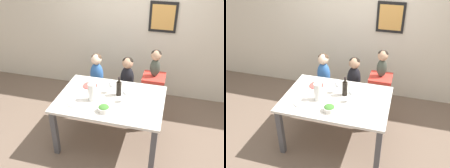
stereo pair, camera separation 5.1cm
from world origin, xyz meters
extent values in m
plane|color=#705B4C|center=(0.00, 0.00, 0.00)|extent=(14.00, 14.00, 0.00)
cube|color=beige|center=(0.00, 1.50, 1.35)|extent=(10.00, 0.06, 2.70)
cube|color=black|center=(0.50, 1.46, 1.49)|extent=(0.46, 0.02, 0.50)
cube|color=gold|center=(0.50, 1.45, 1.49)|extent=(0.37, 0.00, 0.41)
cube|color=silver|center=(0.00, 0.00, 0.73)|extent=(1.43, 1.00, 0.03)
cube|color=#4C4C51|center=(-0.66, -0.44, 0.36)|extent=(0.07, 0.07, 0.71)
cube|color=#4C4C51|center=(0.66, -0.44, 0.36)|extent=(0.07, 0.07, 0.71)
cube|color=#4C4C51|center=(-0.66, 0.44, 0.36)|extent=(0.07, 0.07, 0.71)
cube|color=#4C4C51|center=(0.66, 0.44, 0.36)|extent=(0.07, 0.07, 0.71)
cylinder|color=silver|center=(-0.60, 0.61, 0.20)|extent=(0.04, 0.04, 0.39)
cylinder|color=silver|center=(-0.29, 0.61, 0.20)|extent=(0.04, 0.04, 0.39)
cylinder|color=silver|center=(-0.60, 0.92, 0.20)|extent=(0.04, 0.04, 0.39)
cylinder|color=silver|center=(-0.29, 0.92, 0.20)|extent=(0.04, 0.04, 0.39)
cube|color=silver|center=(-0.45, 0.77, 0.42)|extent=(0.41, 0.42, 0.05)
cylinder|color=silver|center=(-0.09, 0.61, 0.20)|extent=(0.04, 0.04, 0.39)
cylinder|color=silver|center=(0.22, 0.61, 0.20)|extent=(0.04, 0.04, 0.39)
cylinder|color=silver|center=(-0.09, 0.92, 0.20)|extent=(0.04, 0.04, 0.39)
cylinder|color=silver|center=(0.22, 0.92, 0.20)|extent=(0.04, 0.04, 0.39)
cube|color=silver|center=(0.07, 0.77, 0.42)|extent=(0.41, 0.42, 0.05)
cylinder|color=silver|center=(0.37, 0.64, 0.35)|extent=(0.04, 0.04, 0.70)
cylinder|color=silver|center=(0.63, 0.64, 0.35)|extent=(0.04, 0.04, 0.70)
cylinder|color=silver|center=(0.37, 0.90, 0.35)|extent=(0.04, 0.04, 0.70)
cylinder|color=silver|center=(0.63, 0.90, 0.35)|extent=(0.04, 0.04, 0.70)
cube|color=red|center=(0.50, 0.77, 0.73)|extent=(0.35, 0.36, 0.05)
ellipsoid|color=#3366B2|center=(-0.45, 0.77, 0.65)|extent=(0.22, 0.18, 0.42)
sphere|color=beige|center=(-0.45, 0.77, 0.93)|extent=(0.17, 0.17, 0.17)
ellipsoid|color=#473323|center=(-0.45, 0.78, 0.95)|extent=(0.17, 0.17, 0.12)
ellipsoid|color=black|center=(0.07, 0.77, 0.65)|extent=(0.22, 0.18, 0.42)
sphere|color=tan|center=(0.07, 0.77, 0.93)|extent=(0.17, 0.17, 0.17)
ellipsoid|color=black|center=(0.07, 0.78, 0.95)|extent=(0.17, 0.17, 0.12)
ellipsoid|color=#3D4238|center=(0.50, 0.77, 0.90)|extent=(0.16, 0.13, 0.29)
sphere|color=tan|center=(0.50, 0.77, 1.11)|extent=(0.16, 0.16, 0.16)
ellipsoid|color=black|center=(0.50, 0.78, 1.13)|extent=(0.15, 0.15, 0.11)
cylinder|color=black|center=(0.09, 0.11, 0.85)|extent=(0.07, 0.07, 0.20)
cylinder|color=black|center=(0.09, 0.11, 0.99)|extent=(0.03, 0.03, 0.08)
cylinder|color=black|center=(0.09, 0.11, 1.01)|extent=(0.03, 0.03, 0.02)
cylinder|color=white|center=(-0.23, -0.10, 0.87)|extent=(0.10, 0.10, 0.25)
cylinder|color=white|center=(0.20, -0.02, 0.75)|extent=(0.06, 0.06, 0.00)
cylinder|color=white|center=(0.20, -0.02, 0.79)|extent=(0.01, 0.01, 0.08)
ellipsoid|color=white|center=(0.20, -0.02, 0.87)|extent=(0.07, 0.07, 0.09)
cylinder|color=white|center=(-0.03, 0.14, 0.75)|extent=(0.06, 0.06, 0.00)
cylinder|color=white|center=(-0.03, 0.14, 0.79)|extent=(0.01, 0.01, 0.08)
ellipsoid|color=white|center=(-0.03, 0.14, 0.87)|extent=(0.07, 0.07, 0.09)
cylinder|color=silver|center=(-0.01, -0.30, 0.78)|extent=(0.16, 0.16, 0.06)
ellipsoid|color=#3D752D|center=(-0.01, -0.30, 0.81)|extent=(0.13, 0.13, 0.04)
cylinder|color=silver|center=(-0.41, -0.24, 0.75)|extent=(0.21, 0.21, 0.01)
cylinder|color=#D14C47|center=(-0.38, 0.23, 0.75)|extent=(0.21, 0.21, 0.01)
camera|label=1|loc=(0.75, -2.71, 2.63)|focal=40.00mm
camera|label=2|loc=(0.80, -2.70, 2.63)|focal=40.00mm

